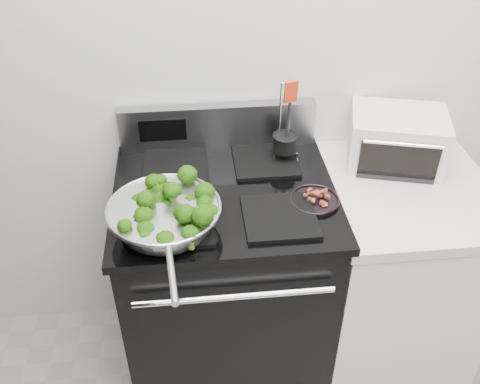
{
  "coord_description": "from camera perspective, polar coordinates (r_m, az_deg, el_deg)",
  "views": [
    {
      "loc": [
        -0.4,
        -0.1,
        2.08
      ],
      "look_at": [
        -0.25,
        1.36,
        0.98
      ],
      "focal_mm": 40.0,
      "sensor_mm": 36.0,
      "label": 1
    }
  ],
  "objects": [
    {
      "name": "back_wall",
      "position": [
        2.03,
        6.1,
        15.53
      ],
      "size": [
        4.0,
        0.02,
        2.7
      ],
      "primitive_type": "cube",
      "color": "beige",
      "rests_on": "ground"
    },
    {
      "name": "gas_range",
      "position": [
        2.21,
        -1.46,
        -9.52
      ],
      "size": [
        0.79,
        0.69,
        1.13
      ],
      "color": "black",
      "rests_on": "floor"
    },
    {
      "name": "counter",
      "position": [
        2.35,
        15.6,
        -8.44
      ],
      "size": [
        0.62,
        0.68,
        0.92
      ],
      "color": "white",
      "rests_on": "floor"
    },
    {
      "name": "skillet",
      "position": [
        1.72,
        -8.06,
        -2.48
      ],
      "size": [
        0.37,
        0.58,
        0.08
      ],
      "rotation": [
        0.0,
        0.0,
        0.08
      ],
      "color": "silver",
      "rests_on": "gas_range"
    },
    {
      "name": "broccoli_pile",
      "position": [
        1.7,
        -8.12,
        -1.91
      ],
      "size": [
        0.29,
        0.29,
        0.1
      ],
      "primitive_type": null,
      "color": "black",
      "rests_on": "skillet"
    },
    {
      "name": "bacon_plate",
      "position": [
        1.85,
        7.96,
        -0.6
      ],
      "size": [
        0.17,
        0.17,
        0.04
      ],
      "rotation": [
        0.0,
        0.0,
        -0.12
      ],
      "color": "black",
      "rests_on": "gas_range"
    },
    {
      "name": "utensil_holder",
      "position": [
        2.03,
        4.8,
        4.83
      ],
      "size": [
        0.11,
        0.11,
        0.33
      ],
      "rotation": [
        0.0,
        0.0,
        0.24
      ],
      "color": "silver",
      "rests_on": "gas_range"
    },
    {
      "name": "toaster_oven",
      "position": [
        2.14,
        16.36,
        5.44
      ],
      "size": [
        0.41,
        0.35,
        0.2
      ],
      "rotation": [
        0.0,
        0.0,
        -0.26
      ],
      "color": "silver",
      "rests_on": "counter"
    }
  ]
}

